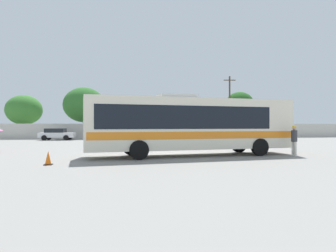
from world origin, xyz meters
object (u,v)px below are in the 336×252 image
roadside_tree_midleft (84,105)px  roadside_tree_right (240,104)px  traffic_cone_on_apron (48,158)px  roadside_tree_midright (180,114)px  roadside_tree_left (24,110)px  coach_bus_cream_orange (189,123)px  attendant_by_bus_door (294,139)px  parked_car_second_grey (109,134)px  utility_pole_near (230,106)px  parked_car_leftmost_white (57,134)px

roadside_tree_midleft → roadside_tree_right: 23.71m
traffic_cone_on_apron → roadside_tree_midright: bearing=68.4°
roadside_tree_left → coach_bus_cream_orange: bearing=-58.9°
roadside_tree_midright → roadside_tree_right: 9.57m
attendant_by_bus_door → roadside_tree_left: bearing=127.8°
parked_car_second_grey → roadside_tree_left: bearing=144.8°
roadside_tree_left → utility_pole_near: bearing=-6.5°
parked_car_second_grey → utility_pole_near: bearing=16.5°
coach_bus_cream_orange → parked_car_leftmost_white: (-11.73, 21.62, -1.16)m
attendant_by_bus_door → roadside_tree_midleft: (-15.12, 28.46, 3.78)m
coach_bus_cream_orange → traffic_cone_on_apron: (-7.37, -2.97, -1.63)m
roadside_tree_midleft → roadside_tree_midright: 15.05m
parked_car_leftmost_white → roadside_tree_right: roadside_tree_right is taller
roadside_tree_midright → roadside_tree_right: (8.96, -2.98, 1.50)m
utility_pole_near → roadside_tree_right: (1.95, 0.80, 0.34)m
attendant_by_bus_door → roadside_tree_left: 39.35m
roadside_tree_midleft → traffic_cone_on_apron: size_ratio=11.43×
traffic_cone_on_apron → roadside_tree_left: bearing=107.9°
parked_car_leftmost_white → roadside_tree_midright: bearing=25.9°
roadside_tree_left → roadside_tree_midleft: bearing=-15.9°
roadside_tree_left → roadside_tree_midleft: size_ratio=0.86×
coach_bus_cream_orange → roadside_tree_left: 34.87m
parked_car_leftmost_white → roadside_tree_midright: (17.44, 8.46, 2.94)m
roadside_tree_midleft → traffic_cone_on_apron: roadside_tree_midleft is taller
utility_pole_near → attendant_by_bus_door: bearing=-103.6°
utility_pole_near → roadside_tree_midright: 8.05m
coach_bus_cream_orange → attendant_by_bus_door: coach_bus_cream_orange is taller
coach_bus_cream_orange → utility_pole_near: (12.72, 26.30, 2.95)m
traffic_cone_on_apron → coach_bus_cream_orange: bearing=21.9°
attendant_by_bus_door → utility_pole_near: bearing=76.4°
coach_bus_cream_orange → parked_car_leftmost_white: coach_bus_cream_orange is taller
utility_pole_near → roadside_tree_left: size_ratio=1.49×
attendant_by_bus_door → roadside_tree_left: (-24.04, 30.99, 3.09)m
attendant_by_bus_door → parked_car_second_grey: (-11.46, 22.12, -0.22)m
roadside_tree_midleft → parked_car_second_grey: bearing=-59.9°
attendant_by_bus_door → traffic_cone_on_apron: 13.60m
parked_car_leftmost_white → roadside_tree_left: bearing=127.2°
roadside_tree_left → roadside_tree_right: bearing=-4.8°
attendant_by_bus_door → roadside_tree_left: size_ratio=0.28×
attendant_by_bus_door → parked_car_leftmost_white: attendant_by_bus_door is taller
roadside_tree_left → roadside_tree_midright: (23.66, 0.26, -0.40)m
roadside_tree_right → coach_bus_cream_orange: bearing=-118.4°
utility_pole_near → parked_car_second_grey: bearing=-163.5°
parked_car_leftmost_white → traffic_cone_on_apron: (4.36, -24.58, -0.46)m
utility_pole_near → roadside_tree_midleft: utility_pole_near is taller
attendant_by_bus_door → roadside_tree_right: (8.59, 28.28, 4.20)m
utility_pole_near → roadside_tree_midleft: bearing=177.4°
coach_bus_cream_orange → roadside_tree_midleft: bearing=108.3°
attendant_by_bus_door → roadside_tree_right: 29.85m
coach_bus_cream_orange → roadside_tree_midleft: (-9.04, 27.27, 2.86)m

